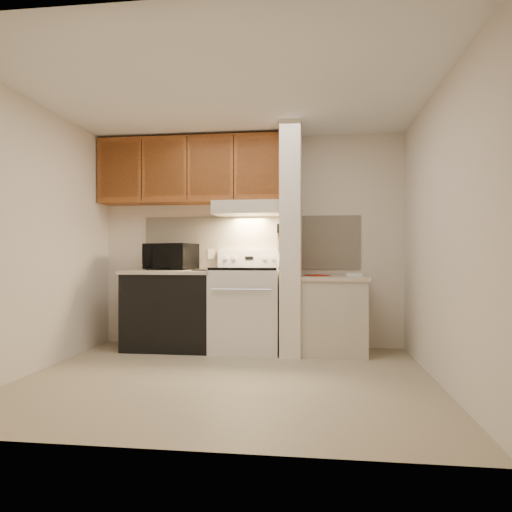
# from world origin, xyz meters

# --- Properties ---
(floor) EXTENTS (3.60, 3.60, 0.00)m
(floor) POSITION_xyz_m (0.00, 0.00, 0.00)
(floor) COLOR tan
(floor) RESTS_ON ground
(ceiling) EXTENTS (3.60, 3.60, 0.00)m
(ceiling) POSITION_xyz_m (0.00, 0.00, 2.50)
(ceiling) COLOR white
(ceiling) RESTS_ON wall_back
(wall_back) EXTENTS (3.60, 2.50, 0.02)m
(wall_back) POSITION_xyz_m (0.00, 1.50, 1.25)
(wall_back) COLOR beige
(wall_back) RESTS_ON floor
(wall_left) EXTENTS (0.02, 3.00, 2.50)m
(wall_left) POSITION_xyz_m (-1.80, 0.00, 1.25)
(wall_left) COLOR beige
(wall_left) RESTS_ON floor
(wall_right) EXTENTS (0.02, 3.00, 2.50)m
(wall_right) POSITION_xyz_m (1.80, 0.00, 1.25)
(wall_right) COLOR beige
(wall_right) RESTS_ON floor
(backsplash) EXTENTS (2.60, 0.02, 0.63)m
(backsplash) POSITION_xyz_m (0.00, 1.49, 1.24)
(backsplash) COLOR beige
(backsplash) RESTS_ON wall_back
(range_body) EXTENTS (0.76, 0.65, 0.92)m
(range_body) POSITION_xyz_m (0.00, 1.16, 0.46)
(range_body) COLOR silver
(range_body) RESTS_ON floor
(oven_window) EXTENTS (0.50, 0.01, 0.30)m
(oven_window) POSITION_xyz_m (0.00, 0.84, 0.50)
(oven_window) COLOR black
(oven_window) RESTS_ON range_body
(oven_handle) EXTENTS (0.65, 0.02, 0.02)m
(oven_handle) POSITION_xyz_m (0.00, 0.80, 0.72)
(oven_handle) COLOR silver
(oven_handle) RESTS_ON range_body
(cooktop) EXTENTS (0.74, 0.64, 0.03)m
(cooktop) POSITION_xyz_m (0.00, 1.16, 0.94)
(cooktop) COLOR black
(cooktop) RESTS_ON range_body
(range_backguard) EXTENTS (0.76, 0.08, 0.20)m
(range_backguard) POSITION_xyz_m (0.00, 1.44, 1.05)
(range_backguard) COLOR silver
(range_backguard) RESTS_ON range_body
(range_display) EXTENTS (0.10, 0.01, 0.04)m
(range_display) POSITION_xyz_m (0.00, 1.40, 1.05)
(range_display) COLOR black
(range_display) RESTS_ON range_backguard
(range_knob_left_outer) EXTENTS (0.05, 0.02, 0.05)m
(range_knob_left_outer) POSITION_xyz_m (-0.28, 1.40, 1.05)
(range_knob_left_outer) COLOR silver
(range_knob_left_outer) RESTS_ON range_backguard
(range_knob_left_inner) EXTENTS (0.05, 0.02, 0.05)m
(range_knob_left_inner) POSITION_xyz_m (-0.18, 1.40, 1.05)
(range_knob_left_inner) COLOR silver
(range_knob_left_inner) RESTS_ON range_backguard
(range_knob_right_inner) EXTENTS (0.05, 0.02, 0.05)m
(range_knob_right_inner) POSITION_xyz_m (0.18, 1.40, 1.05)
(range_knob_right_inner) COLOR silver
(range_knob_right_inner) RESTS_ON range_backguard
(range_knob_right_outer) EXTENTS (0.05, 0.02, 0.05)m
(range_knob_right_outer) POSITION_xyz_m (0.28, 1.40, 1.05)
(range_knob_right_outer) COLOR silver
(range_knob_right_outer) RESTS_ON range_backguard
(dishwasher_front) EXTENTS (1.00, 0.63, 0.87)m
(dishwasher_front) POSITION_xyz_m (-0.88, 1.17, 0.43)
(dishwasher_front) COLOR black
(dishwasher_front) RESTS_ON floor
(left_countertop) EXTENTS (1.04, 0.67, 0.04)m
(left_countertop) POSITION_xyz_m (-0.88, 1.17, 0.89)
(left_countertop) COLOR beige
(left_countertop) RESTS_ON dishwasher_front
(spoon_rest) EXTENTS (0.22, 0.15, 0.01)m
(spoon_rest) POSITION_xyz_m (-0.48, 0.97, 0.92)
(spoon_rest) COLOR black
(spoon_rest) RESTS_ON left_countertop
(teal_jar) EXTENTS (0.10, 0.10, 0.11)m
(teal_jar) POSITION_xyz_m (-0.85, 1.16, 0.96)
(teal_jar) COLOR #2D6C5F
(teal_jar) RESTS_ON left_countertop
(outlet) EXTENTS (0.08, 0.01, 0.12)m
(outlet) POSITION_xyz_m (-0.48, 1.48, 1.10)
(outlet) COLOR beige
(outlet) RESTS_ON backsplash
(microwave) EXTENTS (0.64, 0.51, 0.31)m
(microwave) POSITION_xyz_m (-0.93, 1.31, 1.07)
(microwave) COLOR black
(microwave) RESTS_ON left_countertop
(partition_pillar) EXTENTS (0.22, 0.70, 2.50)m
(partition_pillar) POSITION_xyz_m (0.51, 1.15, 1.25)
(partition_pillar) COLOR white
(partition_pillar) RESTS_ON floor
(pillar_trim) EXTENTS (0.01, 0.70, 0.04)m
(pillar_trim) POSITION_xyz_m (0.39, 1.15, 1.30)
(pillar_trim) COLOR brown
(pillar_trim) RESTS_ON partition_pillar
(knife_strip) EXTENTS (0.02, 0.42, 0.04)m
(knife_strip) POSITION_xyz_m (0.39, 1.10, 1.32)
(knife_strip) COLOR black
(knife_strip) RESTS_ON partition_pillar
(knife_blade_a) EXTENTS (0.01, 0.03, 0.16)m
(knife_blade_a) POSITION_xyz_m (0.38, 0.93, 1.22)
(knife_blade_a) COLOR silver
(knife_blade_a) RESTS_ON knife_strip
(knife_handle_a) EXTENTS (0.02, 0.02, 0.10)m
(knife_handle_a) POSITION_xyz_m (0.38, 0.94, 1.37)
(knife_handle_a) COLOR black
(knife_handle_a) RESTS_ON knife_strip
(knife_blade_b) EXTENTS (0.01, 0.04, 0.18)m
(knife_blade_b) POSITION_xyz_m (0.38, 1.01, 1.21)
(knife_blade_b) COLOR silver
(knife_blade_b) RESTS_ON knife_strip
(knife_handle_b) EXTENTS (0.02, 0.02, 0.10)m
(knife_handle_b) POSITION_xyz_m (0.38, 1.02, 1.37)
(knife_handle_b) COLOR black
(knife_handle_b) RESTS_ON knife_strip
(knife_blade_c) EXTENTS (0.01, 0.04, 0.20)m
(knife_blade_c) POSITION_xyz_m (0.38, 1.11, 1.20)
(knife_blade_c) COLOR silver
(knife_blade_c) RESTS_ON knife_strip
(knife_handle_c) EXTENTS (0.02, 0.02, 0.10)m
(knife_handle_c) POSITION_xyz_m (0.38, 1.11, 1.37)
(knife_handle_c) COLOR black
(knife_handle_c) RESTS_ON knife_strip
(knife_blade_d) EXTENTS (0.01, 0.04, 0.16)m
(knife_blade_d) POSITION_xyz_m (0.38, 1.17, 1.22)
(knife_blade_d) COLOR silver
(knife_blade_d) RESTS_ON knife_strip
(knife_handle_d) EXTENTS (0.02, 0.02, 0.10)m
(knife_handle_d) POSITION_xyz_m (0.38, 1.17, 1.37)
(knife_handle_d) COLOR black
(knife_handle_d) RESTS_ON knife_strip
(knife_blade_e) EXTENTS (0.01, 0.04, 0.18)m
(knife_blade_e) POSITION_xyz_m (0.38, 1.26, 1.21)
(knife_blade_e) COLOR silver
(knife_blade_e) RESTS_ON knife_strip
(knife_handle_e) EXTENTS (0.02, 0.02, 0.10)m
(knife_handle_e) POSITION_xyz_m (0.38, 1.27, 1.37)
(knife_handle_e) COLOR black
(knife_handle_e) RESTS_ON knife_strip
(oven_mitt) EXTENTS (0.03, 0.09, 0.22)m
(oven_mitt) POSITION_xyz_m (0.38, 1.32, 1.19)
(oven_mitt) COLOR gray
(oven_mitt) RESTS_ON partition_pillar
(right_cab_base) EXTENTS (0.70, 0.60, 0.81)m
(right_cab_base) POSITION_xyz_m (0.97, 1.15, 0.40)
(right_cab_base) COLOR beige
(right_cab_base) RESTS_ON floor
(right_countertop) EXTENTS (0.74, 0.64, 0.04)m
(right_countertop) POSITION_xyz_m (0.97, 1.15, 0.83)
(right_countertop) COLOR beige
(right_countertop) RESTS_ON right_cab_base
(red_folder) EXTENTS (0.30, 0.34, 0.01)m
(red_folder) POSITION_xyz_m (0.79, 1.25, 0.85)
(red_folder) COLOR #B71C08
(red_folder) RESTS_ON right_countertop
(white_box) EXTENTS (0.17, 0.12, 0.04)m
(white_box) POSITION_xyz_m (1.19, 1.05, 0.87)
(white_box) COLOR white
(white_box) RESTS_ON right_countertop
(range_hood) EXTENTS (0.78, 0.44, 0.15)m
(range_hood) POSITION_xyz_m (0.00, 1.28, 1.62)
(range_hood) COLOR beige
(range_hood) RESTS_ON upper_cabinets
(hood_lip) EXTENTS (0.78, 0.04, 0.06)m
(hood_lip) POSITION_xyz_m (0.00, 1.07, 1.58)
(hood_lip) COLOR beige
(hood_lip) RESTS_ON range_hood
(upper_cabinets) EXTENTS (2.18, 0.33, 0.77)m
(upper_cabinets) POSITION_xyz_m (-0.69, 1.32, 2.08)
(upper_cabinets) COLOR brown
(upper_cabinets) RESTS_ON wall_back
(cab_door_a) EXTENTS (0.46, 0.01, 0.63)m
(cab_door_a) POSITION_xyz_m (-1.51, 1.17, 2.08)
(cab_door_a) COLOR brown
(cab_door_a) RESTS_ON upper_cabinets
(cab_gap_a) EXTENTS (0.01, 0.01, 0.73)m
(cab_gap_a) POSITION_xyz_m (-1.23, 1.16, 2.08)
(cab_gap_a) COLOR black
(cab_gap_a) RESTS_ON upper_cabinets
(cab_door_b) EXTENTS (0.46, 0.01, 0.63)m
(cab_door_b) POSITION_xyz_m (-0.96, 1.17, 2.08)
(cab_door_b) COLOR brown
(cab_door_b) RESTS_ON upper_cabinets
(cab_gap_b) EXTENTS (0.01, 0.01, 0.73)m
(cab_gap_b) POSITION_xyz_m (-0.69, 1.16, 2.08)
(cab_gap_b) COLOR black
(cab_gap_b) RESTS_ON upper_cabinets
(cab_door_c) EXTENTS (0.46, 0.01, 0.63)m
(cab_door_c) POSITION_xyz_m (-0.42, 1.17, 2.08)
(cab_door_c) COLOR brown
(cab_door_c) RESTS_ON upper_cabinets
(cab_gap_c) EXTENTS (0.01, 0.01, 0.73)m
(cab_gap_c) POSITION_xyz_m (-0.14, 1.16, 2.08)
(cab_gap_c) COLOR black
(cab_gap_c) RESTS_ON upper_cabinets
(cab_door_d) EXTENTS (0.46, 0.01, 0.63)m
(cab_door_d) POSITION_xyz_m (0.13, 1.17, 2.08)
(cab_door_d) COLOR brown
(cab_door_d) RESTS_ON upper_cabinets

